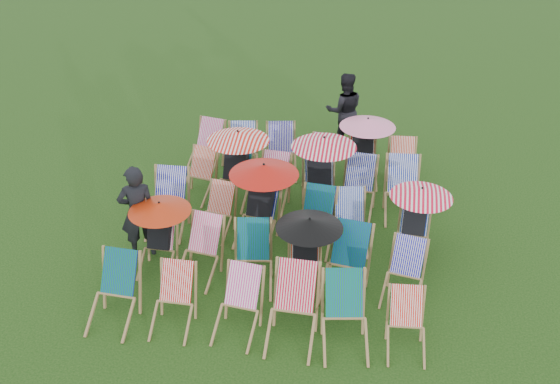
% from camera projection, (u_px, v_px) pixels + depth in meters
% --- Properties ---
extents(ground, '(100.00, 100.00, 0.00)m').
position_uv_depth(ground, '(286.00, 242.00, 10.71)').
color(ground, black).
rests_on(ground, ground).
extents(deckchair_0, '(0.67, 0.92, 0.96)m').
position_uv_depth(deckchair_0, '(113.00, 293.00, 8.81)').
color(deckchair_0, olive).
rests_on(deckchair_0, ground).
extents(deckchair_1, '(0.58, 0.81, 0.87)m').
position_uv_depth(deckchair_1, '(173.00, 301.00, 8.74)').
color(deckchair_1, olive).
rests_on(deckchair_1, ground).
extents(deckchair_2, '(0.69, 0.89, 0.90)m').
position_uv_depth(deckchair_2, '(238.00, 306.00, 8.63)').
color(deckchair_2, olive).
rests_on(deckchair_2, ground).
extents(deckchair_3, '(0.70, 0.96, 1.03)m').
position_uv_depth(deckchair_3, '(292.00, 310.00, 8.47)').
color(deckchair_3, olive).
rests_on(deckchair_3, ground).
extents(deckchair_4, '(0.80, 1.00, 0.98)m').
position_uv_depth(deckchair_4, '(345.00, 317.00, 8.39)').
color(deckchair_4, olive).
rests_on(deckchair_4, ground).
extents(deckchair_5, '(0.60, 0.79, 0.82)m').
position_uv_depth(deckchair_5, '(407.00, 326.00, 8.35)').
color(deckchair_5, olive).
rests_on(deckchair_5, ground).
extents(deckchair_6, '(0.98, 1.02, 1.17)m').
position_uv_depth(deckchair_6, '(158.00, 235.00, 9.82)').
color(deckchair_6, olive).
rests_on(deckchair_6, ground).
extents(deckchair_7, '(0.74, 0.94, 0.93)m').
position_uv_depth(deckchair_7, '(199.00, 251.00, 9.71)').
color(deckchair_7, olive).
rests_on(deckchair_7, ground).
extents(deckchair_8, '(0.77, 0.97, 0.95)m').
position_uv_depth(deckchair_8, '(253.00, 259.00, 9.52)').
color(deckchair_8, olive).
rests_on(deckchair_8, ground).
extents(deckchair_9, '(1.01, 1.09, 1.20)m').
position_uv_depth(deckchair_9, '(306.00, 254.00, 9.37)').
color(deckchair_9, olive).
rests_on(deckchair_9, ground).
extents(deckchair_10, '(0.80, 1.02, 1.01)m').
position_uv_depth(deckchair_10, '(346.00, 264.00, 9.35)').
color(deckchair_10, olive).
rests_on(deckchair_10, ground).
extents(deckchair_11, '(0.71, 0.89, 0.87)m').
position_uv_depth(deckchair_11, '(404.00, 274.00, 9.27)').
color(deckchair_11, olive).
rests_on(deckchair_11, ground).
extents(deckchair_12, '(0.72, 0.97, 1.02)m').
position_uv_depth(deckchair_12, '(167.00, 204.00, 10.82)').
color(deckchair_12, olive).
rests_on(deckchair_12, ground).
extents(deckchair_13, '(0.67, 0.84, 0.83)m').
position_uv_depth(deckchair_13, '(217.00, 212.00, 10.78)').
color(deckchair_13, olive).
rests_on(deckchair_13, ground).
extents(deckchair_14, '(1.16, 1.24, 1.38)m').
position_uv_depth(deckchair_14, '(260.00, 201.00, 10.48)').
color(deckchair_14, olive).
rests_on(deckchair_14, ground).
extents(deckchair_15, '(0.71, 0.93, 0.96)m').
position_uv_depth(deckchair_15, '(315.00, 221.00, 10.40)').
color(deckchair_15, olive).
rests_on(deckchair_15, ground).
extents(deckchair_16, '(0.74, 0.93, 0.91)m').
position_uv_depth(deckchair_16, '(350.00, 222.00, 10.42)').
color(deckchair_16, olive).
rests_on(deckchair_16, ground).
extents(deckchair_17, '(1.01, 1.06, 1.20)m').
position_uv_depth(deckchair_17, '(415.00, 221.00, 10.14)').
color(deckchair_17, olive).
rests_on(deckchair_17, ground).
extents(deckchair_18, '(0.73, 0.91, 0.88)m').
position_uv_depth(deckchair_18, '(198.00, 176.00, 11.82)').
color(deckchair_18, olive).
rests_on(deckchair_18, ground).
extents(deckchair_19, '(1.16, 1.22, 1.38)m').
position_uv_depth(deckchair_19, '(235.00, 165.00, 11.58)').
color(deckchair_19, olive).
rests_on(deckchair_19, ground).
extents(deckchair_20, '(0.69, 0.92, 0.95)m').
position_uv_depth(deckchair_20, '(272.00, 184.00, 11.49)').
color(deckchair_20, olive).
rests_on(deckchair_20, ground).
extents(deckchair_21, '(1.18, 1.28, 1.40)m').
position_uv_depth(deckchair_21, '(321.00, 173.00, 11.30)').
color(deckchair_21, olive).
rests_on(deckchair_21, ground).
extents(deckchair_22, '(0.72, 0.96, 0.99)m').
position_uv_depth(deckchair_22, '(358.00, 188.00, 11.32)').
color(deckchair_22, olive).
rests_on(deckchair_22, ground).
extents(deckchair_23, '(0.75, 0.99, 1.02)m').
position_uv_depth(deckchair_23, '(403.00, 190.00, 11.21)').
color(deckchair_23, olive).
rests_on(deckchair_23, ground).
extents(deckchair_24, '(0.79, 0.98, 0.96)m').
position_uv_depth(deckchair_24, '(205.00, 147.00, 12.76)').
color(deckchair_24, olive).
rests_on(deckchair_24, ground).
extents(deckchair_25, '(0.78, 0.98, 0.97)m').
position_uv_depth(deckchair_25, '(243.00, 151.00, 12.60)').
color(deckchair_25, olive).
rests_on(deckchair_25, ground).
extents(deckchair_26, '(0.80, 1.00, 0.97)m').
position_uv_depth(deckchair_26, '(281.00, 152.00, 12.58)').
color(deckchair_26, olive).
rests_on(deckchair_26, ground).
extents(deckchair_27, '(0.66, 0.85, 0.85)m').
position_uv_depth(deckchair_27, '(320.00, 160.00, 12.39)').
color(deckchair_27, olive).
rests_on(deckchair_27, ground).
extents(deckchair_28, '(1.09, 1.17, 1.29)m').
position_uv_depth(deckchair_28, '(364.00, 149.00, 12.23)').
color(deckchair_28, olive).
rests_on(deckchair_28, ground).
extents(deckchair_29, '(0.66, 0.88, 0.90)m').
position_uv_depth(deckchair_29, '(403.00, 166.00, 12.13)').
color(deckchair_29, olive).
rests_on(deckchair_29, ground).
extents(person_left, '(0.71, 0.61, 1.65)m').
position_uv_depth(person_left, '(138.00, 212.00, 10.01)').
color(person_left, black).
rests_on(person_left, ground).
extents(person_rear, '(0.95, 0.82, 1.69)m').
position_uv_depth(person_rear, '(344.00, 110.00, 13.47)').
color(person_rear, black).
rests_on(person_rear, ground).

